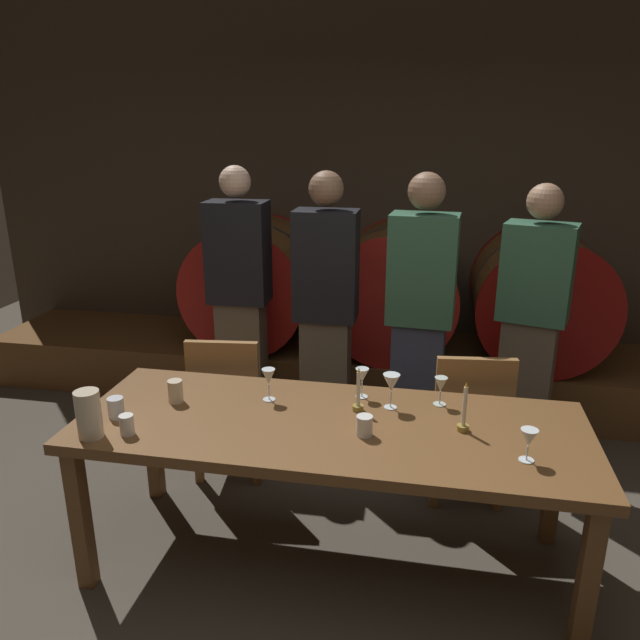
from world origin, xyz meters
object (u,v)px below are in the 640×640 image
(dining_table, at_px, (330,436))
(chair_left, at_px, (228,399))
(wine_barrel_left, at_px, (256,283))
(wine_barrel_right, at_px, (539,297))
(chair_right, at_px, (469,419))
(wine_barrel_center, at_px, (394,290))
(wine_glass_far_left, at_px, (269,378))
(pitcher, at_px, (89,414))
(guest_center_right, at_px, (420,320))
(cup_center_right, at_px, (175,391))
(candle_right, at_px, (464,417))
(cup_center_left, at_px, (127,425))
(wine_glass_center, at_px, (391,384))
(guest_center_left, at_px, (326,311))
(wine_glass_left, at_px, (362,376))
(cup_far_left, at_px, (116,408))
(guest_far_right, at_px, (531,329))
(candle_left, at_px, (358,399))
(wine_glass_right, at_px, (441,386))
(wine_glass_far_right, at_px, (529,439))
(guest_far_left, at_px, (240,301))
(cup_far_right, at_px, (364,426))

(dining_table, bearing_deg, chair_left, 137.72)
(wine_barrel_left, relative_size, wine_barrel_right, 1.00)
(chair_right, bearing_deg, wine_barrel_left, -46.23)
(wine_barrel_center, bearing_deg, wine_glass_far_left, -104.49)
(dining_table, bearing_deg, chair_right, 45.43)
(chair_left, relative_size, pitcher, 4.24)
(guest_center_right, distance_m, cup_center_right, 1.48)
(candle_right, xyz_separation_m, cup_center_left, (-1.40, -0.30, -0.02))
(guest_center_right, bearing_deg, wine_glass_far_left, 56.98)
(wine_glass_center, distance_m, cup_center_right, 1.01)
(guest_center_left, bearing_deg, wine_glass_left, 110.74)
(guest_center_left, bearing_deg, dining_table, 100.86)
(guest_center_left, bearing_deg, chair_right, 150.09)
(candle_right, height_order, wine_glass_far_left, candle_right)
(cup_center_right, bearing_deg, cup_far_left, -135.16)
(guest_center_right, distance_m, guest_far_right, 0.64)
(guest_center_right, bearing_deg, cup_center_right, 46.17)
(guest_far_right, bearing_deg, wine_glass_center, 67.96)
(candle_right, distance_m, wine_glass_far_left, 0.91)
(cup_center_left, bearing_deg, guest_far_right, 37.46)
(chair_right, distance_m, cup_center_right, 1.54)
(candle_left, bearing_deg, chair_left, 148.13)
(guest_far_right, bearing_deg, candle_left, 64.53)
(candle_right, height_order, cup_center_right, candle_right)
(candle_left, bearing_deg, candle_right, -12.63)
(chair_left, bearing_deg, wine_glass_right, 155.83)
(wine_barrel_right, xyz_separation_m, chair_right, (-0.51, -1.30, -0.35))
(chair_right, xyz_separation_m, guest_center_left, (-0.87, 0.49, 0.41))
(chair_right, relative_size, wine_glass_far_right, 6.50)
(chair_left, bearing_deg, guest_center_right, -165.49)
(guest_far_right, relative_size, wine_glass_far_right, 12.50)
(wine_glass_right, xyz_separation_m, cup_center_right, (-1.23, -0.20, -0.04))
(guest_center_left, distance_m, cup_center_right, 1.21)
(dining_table, distance_m, chair_right, 0.93)
(chair_right, height_order, guest_far_right, guest_far_right)
(dining_table, distance_m, chair_left, 0.97)
(wine_barrel_center, relative_size, wine_glass_far_right, 6.83)
(chair_right, distance_m, candle_right, 0.70)
(dining_table, height_order, cup_center_right, cup_center_right)
(wine_glass_center, bearing_deg, wine_glass_far_right, -32.95)
(guest_far_left, bearing_deg, cup_far_left, 82.83)
(wine_glass_far_left, height_order, wine_glass_far_right, wine_glass_far_left)
(candle_right, relative_size, cup_far_left, 2.43)
(candle_left, height_order, candle_right, candle_right)
(cup_center_left, relative_size, cup_center_right, 0.82)
(wine_glass_center, height_order, wine_glass_far_right, wine_glass_center)
(chair_left, relative_size, guest_center_right, 0.50)
(dining_table, height_order, candle_right, candle_right)
(cup_far_right, bearing_deg, wine_barrel_center, 90.77)
(wine_barrel_right, bearing_deg, wine_barrel_center, 180.00)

